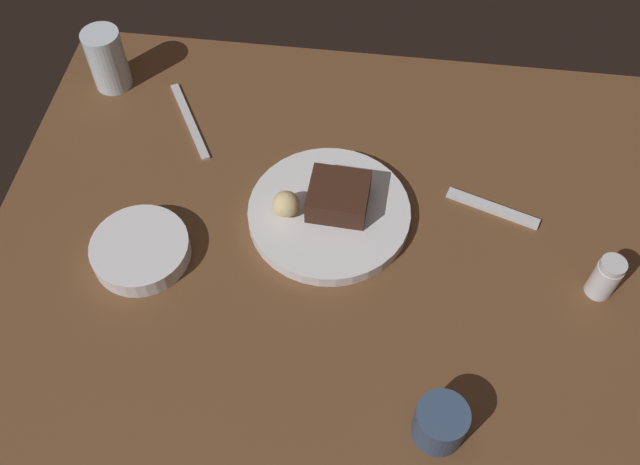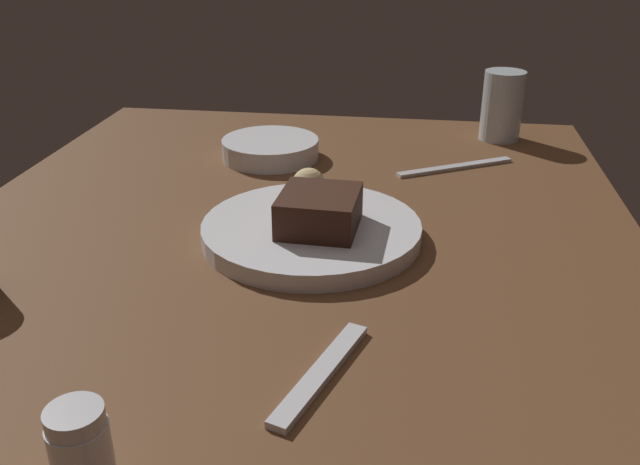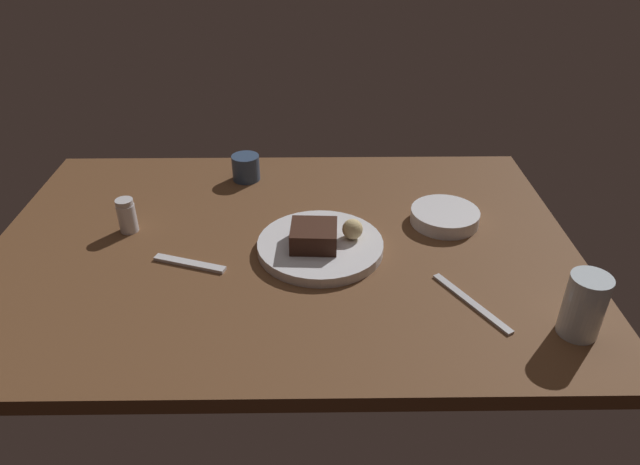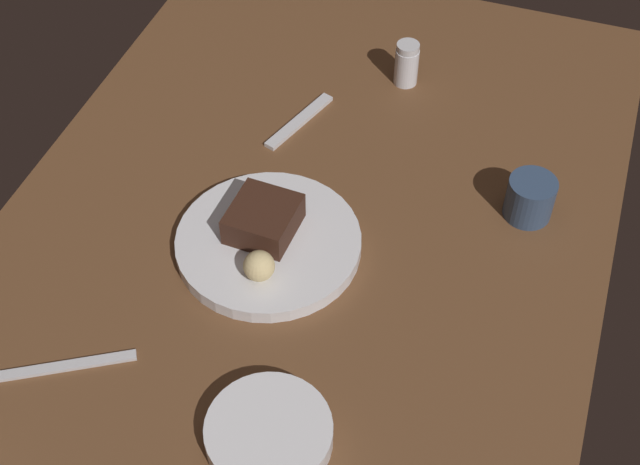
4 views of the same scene
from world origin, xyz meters
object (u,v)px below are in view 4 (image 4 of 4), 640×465
object	(u,v)px
side_bowl	(269,434)
butter_knife	(59,367)
coffee_cup	(530,198)
chocolate_cake_slice	(263,219)
salt_shaker	(407,64)
dessert_plate	(269,243)
bread_roll	(259,266)
dessert_spoon	(299,121)

from	to	relation	value
side_bowl	butter_knife	bearing A→B (deg)	-91.41
coffee_cup	butter_knife	size ratio (longest dim) A/B	0.36
chocolate_cake_slice	salt_shaker	bearing A→B (deg)	166.77
dessert_plate	salt_shaker	size ratio (longest dim) A/B	3.39
dessert_plate	bread_roll	bearing A→B (deg)	11.72
chocolate_cake_slice	coffee_cup	size ratio (longest dim) A/B	1.34
chocolate_cake_slice	bread_roll	distance (cm)	8.19
bread_roll	coffee_cup	distance (cm)	39.55
butter_knife	salt_shaker	bearing A→B (deg)	-140.90
salt_shaker	dessert_spoon	size ratio (longest dim) A/B	0.50
butter_knife	bread_roll	bearing A→B (deg)	-163.14
side_bowl	dessert_spoon	bearing A→B (deg)	-163.69
side_bowl	chocolate_cake_slice	bearing A→B (deg)	-157.61
bread_roll	coffee_cup	size ratio (longest dim) A/B	0.61
bread_roll	dessert_spoon	world-z (taller)	bread_roll
dessert_spoon	butter_knife	bearing A→B (deg)	-175.00
salt_shaker	dessert_spoon	world-z (taller)	salt_shaker
dessert_plate	bread_roll	xyz separation A→B (cm)	(6.51, 1.35, 3.14)
salt_shaker	bread_roll	bearing A→B (deg)	-8.21
chocolate_cake_slice	side_bowl	bearing A→B (deg)	22.39
chocolate_cake_slice	side_bowl	world-z (taller)	chocolate_cake_slice
dessert_plate	salt_shaker	xyz separation A→B (cm)	(-40.78, 8.17, 2.66)
chocolate_cake_slice	dessert_spoon	size ratio (longest dim) A/B	0.61
bread_roll	salt_shaker	world-z (taller)	salt_shaker
salt_shaker	dessert_plate	bearing A→B (deg)	-11.33
chocolate_cake_slice	dessert_spoon	bearing A→B (deg)	-171.34
coffee_cup	salt_shaker	bearing A→B (deg)	-133.25
chocolate_cake_slice	butter_knife	distance (cm)	32.56
side_bowl	butter_knife	size ratio (longest dim) A/B	0.78
dessert_plate	coffee_cup	world-z (taller)	coffee_cup
bread_roll	salt_shaker	size ratio (longest dim) A/B	0.56
bread_roll	dessert_spoon	distance (cm)	32.94
dessert_spoon	salt_shaker	bearing A→B (deg)	-22.02
side_bowl	butter_knife	world-z (taller)	side_bowl
side_bowl	coffee_cup	xyz separation A→B (cm)	(-45.33, 21.68, 1.63)
coffee_cup	butter_knife	world-z (taller)	coffee_cup
side_bowl	coffee_cup	world-z (taller)	coffee_cup
bread_roll	salt_shaker	xyz separation A→B (cm)	(-47.29, 6.82, -0.48)
chocolate_cake_slice	butter_knife	size ratio (longest dim) A/B	0.48
dessert_plate	bread_roll	size ratio (longest dim) A/B	6.09
butter_knife	side_bowl	bearing A→B (deg)	148.48
dessert_plate	dessert_spoon	distance (cm)	26.07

